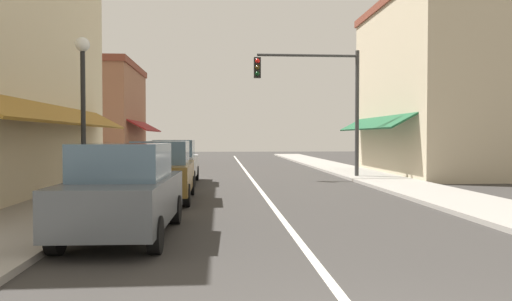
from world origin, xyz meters
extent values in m
plane|color=#33302D|center=(0.00, 18.00, 0.00)|extent=(80.00, 80.00, 0.00)
cube|color=gray|center=(-5.50, 18.00, 0.06)|extent=(2.60, 56.00, 0.12)
cube|color=gray|center=(5.50, 18.00, 0.06)|extent=(2.60, 56.00, 0.12)
cube|color=silver|center=(0.00, 18.00, 0.00)|extent=(0.14, 52.00, 0.01)
cube|color=slate|center=(-6.86, 12.00, 1.40)|extent=(0.08, 10.64, 1.80)
cube|color=olive|center=(-6.25, 12.00, 2.60)|extent=(1.27, 11.76, 0.73)
cube|color=slate|center=(-6.86, 15.08, 6.05)|extent=(0.08, 1.10, 1.30)
cube|color=#BCAD8E|center=(9.62, 20.00, 4.23)|extent=(5.63, 10.00, 8.46)
cube|color=brown|center=(9.62, 20.00, 8.66)|extent=(5.83, 10.20, 0.40)
cube|color=slate|center=(6.86, 20.00, 1.40)|extent=(0.08, 7.60, 1.80)
cube|color=#194C2D|center=(6.25, 20.00, 2.60)|extent=(1.27, 8.40, 0.73)
cube|color=slate|center=(6.86, 17.80, 6.09)|extent=(0.08, 1.10, 1.30)
cube|color=slate|center=(6.86, 22.20, 6.09)|extent=(0.08, 1.10, 1.30)
cube|color=#8E5B42|center=(-9.55, 28.00, 3.08)|extent=(5.50, 8.00, 6.15)
cube|color=brown|center=(-9.55, 28.00, 6.35)|extent=(5.70, 8.20, 0.40)
cube|color=slate|center=(-6.86, 28.00, 1.40)|extent=(0.08, 6.08, 1.80)
cube|color=maroon|center=(-6.25, 28.00, 2.60)|extent=(1.27, 6.72, 0.73)
cube|color=slate|center=(-6.86, 26.24, 4.43)|extent=(0.08, 1.10, 1.30)
cube|color=slate|center=(-6.86, 29.76, 4.43)|extent=(0.08, 1.10, 1.30)
cube|color=#4C5156|center=(-3.22, 5.62, 0.71)|extent=(1.84, 4.15, 0.80)
cube|color=slate|center=(-3.23, 5.52, 1.44)|extent=(1.58, 2.04, 0.66)
cylinder|color=black|center=(-3.97, 7.00, 0.31)|extent=(0.22, 0.63, 0.62)
cylinder|color=black|center=(-2.39, 6.95, 0.31)|extent=(0.22, 0.63, 0.62)
cylinder|color=black|center=(-4.05, 4.29, 0.31)|extent=(0.22, 0.63, 0.62)
cylinder|color=black|center=(-2.47, 4.25, 0.31)|extent=(0.22, 0.63, 0.62)
cube|color=brown|center=(-3.14, 10.82, 0.71)|extent=(1.77, 4.12, 0.80)
cube|color=slate|center=(-3.14, 10.72, 1.44)|extent=(1.54, 2.02, 0.66)
cylinder|color=black|center=(-3.95, 12.16, 0.31)|extent=(0.21, 0.62, 0.62)
cylinder|color=black|center=(-2.37, 12.18, 0.31)|extent=(0.21, 0.62, 0.62)
cylinder|color=black|center=(-3.92, 9.46, 0.31)|extent=(0.21, 0.62, 0.62)
cylinder|color=black|center=(-2.33, 9.47, 0.31)|extent=(0.21, 0.62, 0.62)
cube|color=#B7BABF|center=(-3.25, 16.09, 0.71)|extent=(1.74, 4.11, 0.80)
cube|color=slate|center=(-3.25, 15.99, 1.44)|extent=(1.53, 2.01, 0.66)
cylinder|color=black|center=(-4.04, 17.44, 0.31)|extent=(0.20, 0.62, 0.62)
cylinder|color=black|center=(-2.45, 17.44, 0.31)|extent=(0.20, 0.62, 0.62)
cylinder|color=black|center=(-4.05, 14.74, 0.31)|extent=(0.20, 0.62, 0.62)
cylinder|color=black|center=(-2.46, 14.73, 0.31)|extent=(0.20, 0.62, 0.62)
cylinder|color=#333333|center=(4.80, 17.88, 2.90)|extent=(0.18, 0.18, 5.80)
cylinder|color=#333333|center=(2.52, 17.88, 5.55)|extent=(4.57, 0.12, 0.12)
cube|color=black|center=(0.23, 17.70, 4.95)|extent=(0.30, 0.24, 0.90)
sphere|color=red|center=(0.23, 17.57, 5.23)|extent=(0.20, 0.20, 0.20)
sphere|color=#3D2D0C|center=(0.23, 17.57, 4.95)|extent=(0.20, 0.20, 0.20)
sphere|color=#0C3316|center=(0.23, 17.57, 4.67)|extent=(0.20, 0.20, 0.20)
cylinder|color=black|center=(-4.86, 8.85, 2.02)|extent=(0.12, 0.12, 4.04)
sphere|color=white|center=(-4.86, 8.85, 4.22)|extent=(0.36, 0.36, 0.36)
camera|label=1|loc=(-1.43, -3.56, 1.89)|focal=33.72mm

